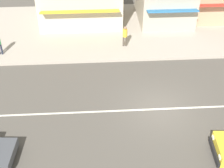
{
  "coord_description": "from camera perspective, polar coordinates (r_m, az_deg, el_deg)",
  "views": [
    {
      "loc": [
        -3.72,
        -13.57,
        12.29
      ],
      "look_at": [
        -2.78,
        1.57,
        0.8
      ],
      "focal_mm": 50.0,
      "sensor_mm": 36.0,
      "label": 1
    }
  ],
  "objects": [
    {
      "name": "kerb_strip",
      "position": [
        27.01,
        4.82,
        10.13
      ],
      "size": [
        68.0,
        10.0,
        0.15
      ],
      "primitive_type": "cube",
      "color": "#ADA393",
      "rests_on": "ground"
    },
    {
      "name": "lane_centre_stripe",
      "position": [
        18.68,
        8.88,
        -4.54
      ],
      "size": [
        50.4,
        0.14,
        0.01
      ],
      "primitive_type": "cube",
      "color": "silver",
      "rests_on": "ground"
    },
    {
      "name": "pedestrian_near_clock",
      "position": [
        23.74,
        2.4,
        8.97
      ],
      "size": [
        0.34,
        0.34,
        1.62
      ],
      "color": "#4C4238",
      "rests_on": "kerb_strip"
    },
    {
      "name": "ground_plane",
      "position": [
        18.68,
        8.87,
        -4.54
      ],
      "size": [
        160.0,
        160.0,
        0.0
      ],
      "primitive_type": "plane",
      "color": "#544F47"
    }
  ]
}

